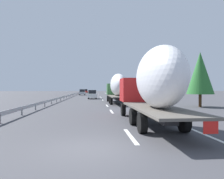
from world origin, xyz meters
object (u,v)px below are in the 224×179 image
(car_red_compact, at_px, (86,91))
(truck_lead, at_px, (117,87))
(car_silver_hatch, at_px, (82,92))
(car_white_van, at_px, (92,94))
(road_sign, at_px, (123,88))
(truck_trailing, at_px, (152,84))

(car_red_compact, bearing_deg, truck_lead, -173.80)
(truck_lead, distance_m, car_silver_hatch, 40.48)
(car_white_van, bearing_deg, car_red_compact, 3.75)
(car_silver_hatch, bearing_deg, truck_lead, -169.38)
(car_red_compact, xyz_separation_m, road_sign, (-51.73, -10.45, 1.36))
(car_white_van, relative_size, car_red_compact, 1.05)
(car_white_van, xyz_separation_m, road_sign, (1.60, -6.96, 1.36))
(car_red_compact, bearing_deg, car_white_van, -176.25)
(truck_lead, bearing_deg, car_silver_hatch, 10.62)
(car_silver_hatch, relative_size, car_red_compact, 1.08)
(truck_lead, relative_size, car_red_compact, 3.02)
(truck_lead, height_order, car_red_compact, truck_lead)
(truck_lead, bearing_deg, truck_trailing, -180.00)
(car_silver_hatch, distance_m, car_white_van, 25.68)
(truck_trailing, distance_m, car_white_van, 33.27)
(car_silver_hatch, bearing_deg, truck_trailing, -172.73)
(truck_trailing, height_order, car_silver_hatch, truck_trailing)
(truck_lead, bearing_deg, car_red_compact, 6.20)
(road_sign, bearing_deg, truck_lead, 168.99)
(car_white_van, relative_size, road_sign, 1.36)
(car_silver_hatch, height_order, car_white_van, car_silver_hatch)
(truck_trailing, height_order, car_white_van, truck_trailing)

